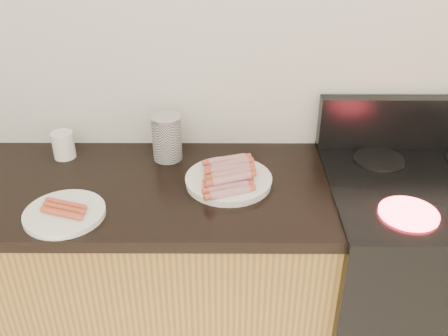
{
  "coord_description": "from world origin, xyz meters",
  "views": [
    {
      "loc": [
        0.05,
        0.26,
        1.8
      ],
      "look_at": [
        0.04,
        1.62,
        1.01
      ],
      "focal_mm": 40.0,
      "sensor_mm": 36.0,
      "label": 1
    }
  ],
  "objects_px": {
    "stove": "(417,286)",
    "main_plate": "(229,181)",
    "canister": "(167,138)",
    "side_plate": "(65,213)",
    "mug": "(63,145)"
  },
  "relations": [
    {
      "from": "stove",
      "to": "mug",
      "type": "relative_size",
      "value": 9.15
    },
    {
      "from": "main_plate",
      "to": "canister",
      "type": "relative_size",
      "value": 1.72
    },
    {
      "from": "stove",
      "to": "canister",
      "type": "xyz_separation_m",
      "value": [
        -0.94,
        0.2,
        0.53
      ]
    },
    {
      "from": "main_plate",
      "to": "canister",
      "type": "distance_m",
      "value": 0.3
    },
    {
      "from": "main_plate",
      "to": "mug",
      "type": "height_order",
      "value": "mug"
    },
    {
      "from": "stove",
      "to": "canister",
      "type": "bearing_deg",
      "value": 167.86
    },
    {
      "from": "stove",
      "to": "main_plate",
      "type": "xyz_separation_m",
      "value": [
        -0.72,
        0.02,
        0.45
      ]
    },
    {
      "from": "mug",
      "to": "main_plate",
      "type": "bearing_deg",
      "value": -17.0
    },
    {
      "from": "main_plate",
      "to": "canister",
      "type": "height_order",
      "value": "canister"
    },
    {
      "from": "side_plate",
      "to": "stove",
      "type": "bearing_deg",
      "value": 7.67
    },
    {
      "from": "main_plate",
      "to": "mug",
      "type": "distance_m",
      "value": 0.64
    },
    {
      "from": "main_plate",
      "to": "side_plate",
      "type": "bearing_deg",
      "value": -159.46
    },
    {
      "from": "stove",
      "to": "side_plate",
      "type": "distance_m",
      "value": 1.32
    },
    {
      "from": "side_plate",
      "to": "canister",
      "type": "distance_m",
      "value": 0.47
    },
    {
      "from": "canister",
      "to": "stove",
      "type": "bearing_deg",
      "value": -12.14
    }
  ]
}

